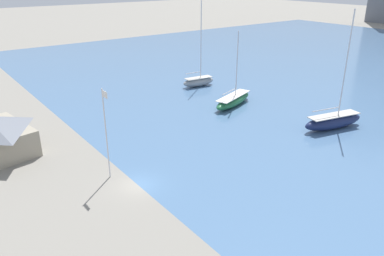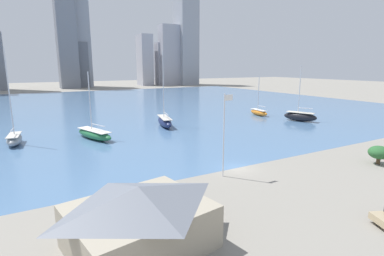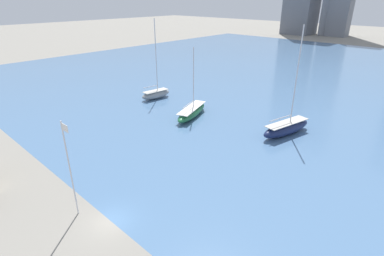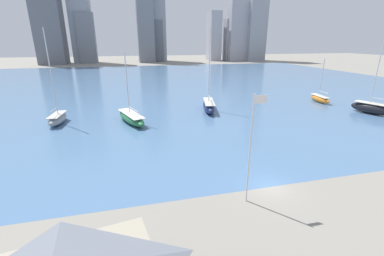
{
  "view_description": "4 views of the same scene",
  "coord_description": "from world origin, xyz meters",
  "px_view_note": "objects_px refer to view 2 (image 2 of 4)",
  "views": [
    {
      "loc": [
        31.18,
        -16.12,
        20.94
      ],
      "look_at": [
        -4.66,
        10.69,
        2.44
      ],
      "focal_mm": 35.0,
      "sensor_mm": 36.0,
      "label": 1
    },
    {
      "loc": [
        -23.88,
        -30.36,
        13.4
      ],
      "look_at": [
        -0.92,
        10.82,
        3.6
      ],
      "focal_mm": 28.0,
      "sensor_mm": 36.0,
      "label": 2
    },
    {
      "loc": [
        21.73,
        -11.58,
        20.32
      ],
      "look_at": [
        -4.33,
        16.4,
        3.47
      ],
      "focal_mm": 28.0,
      "sensor_mm": 36.0,
      "label": 3
    },
    {
      "loc": [
        -13.42,
        -20.46,
        14.33
      ],
      "look_at": [
        -5.91,
        9.66,
        3.74
      ],
      "focal_mm": 24.0,
      "sensor_mm": 36.0,
      "label": 4
    }
  ],
  "objects_px": {
    "sailboat_green": "(94,134)",
    "sailboat_black": "(300,116)",
    "flag_pole": "(224,132)",
    "sailboat_orange": "(259,112)",
    "sailboat_gray": "(14,139)",
    "sailboat_navy": "(165,121)",
    "boat_shed": "(139,217)"
  },
  "relations": [
    {
      "from": "sailboat_green",
      "to": "sailboat_black",
      "type": "xyz_separation_m",
      "value": [
        48.28,
        -5.73,
        0.23
      ]
    },
    {
      "from": "flag_pole",
      "to": "sailboat_orange",
      "type": "relative_size",
      "value": 0.98
    },
    {
      "from": "sailboat_gray",
      "to": "sailboat_green",
      "type": "bearing_deg",
      "value": -4.5
    },
    {
      "from": "sailboat_green",
      "to": "sailboat_navy",
      "type": "relative_size",
      "value": 0.74
    },
    {
      "from": "sailboat_green",
      "to": "sailboat_orange",
      "type": "bearing_deg",
      "value": -11.63
    },
    {
      "from": "sailboat_gray",
      "to": "sailboat_orange",
      "type": "bearing_deg",
      "value": 9.8
    },
    {
      "from": "flag_pole",
      "to": "boat_shed",
      "type": "bearing_deg",
      "value": -146.95
    },
    {
      "from": "sailboat_navy",
      "to": "sailboat_gray",
      "type": "bearing_deg",
      "value": -163.09
    },
    {
      "from": "flag_pole",
      "to": "sailboat_orange",
      "type": "height_order",
      "value": "sailboat_orange"
    },
    {
      "from": "boat_shed",
      "to": "flag_pole",
      "type": "height_order",
      "value": "flag_pole"
    },
    {
      "from": "sailboat_gray",
      "to": "sailboat_navy",
      "type": "bearing_deg",
      "value": 10.5
    },
    {
      "from": "sailboat_orange",
      "to": "sailboat_navy",
      "type": "relative_size",
      "value": 0.62
    },
    {
      "from": "boat_shed",
      "to": "sailboat_orange",
      "type": "height_order",
      "value": "sailboat_orange"
    },
    {
      "from": "sailboat_orange",
      "to": "sailboat_gray",
      "type": "bearing_deg",
      "value": -170.14
    },
    {
      "from": "sailboat_gray",
      "to": "sailboat_black",
      "type": "relative_size",
      "value": 1.22
    },
    {
      "from": "sailboat_black",
      "to": "sailboat_navy",
      "type": "bearing_deg",
      "value": 139.31
    },
    {
      "from": "sailboat_navy",
      "to": "sailboat_black",
      "type": "height_order",
      "value": "sailboat_navy"
    },
    {
      "from": "boat_shed",
      "to": "sailboat_gray",
      "type": "relative_size",
      "value": 0.66
    },
    {
      "from": "flag_pole",
      "to": "sailboat_gray",
      "type": "distance_m",
      "value": 38.06
    },
    {
      "from": "sailboat_orange",
      "to": "sailboat_green",
      "type": "bearing_deg",
      "value": -166.05
    },
    {
      "from": "flag_pole",
      "to": "sailboat_navy",
      "type": "xyz_separation_m",
      "value": [
        6.43,
        32.18,
        -4.43
      ]
    },
    {
      "from": "boat_shed",
      "to": "sailboat_navy",
      "type": "bearing_deg",
      "value": 54.21
    },
    {
      "from": "sailboat_orange",
      "to": "sailboat_black",
      "type": "bearing_deg",
      "value": -69.31
    },
    {
      "from": "sailboat_gray",
      "to": "sailboat_navy",
      "type": "xyz_separation_m",
      "value": [
        29.3,
        2.1,
        0.09
      ]
    },
    {
      "from": "sailboat_orange",
      "to": "sailboat_green",
      "type": "xyz_separation_m",
      "value": [
        -45.32,
        -5.95,
        0.06
      ]
    },
    {
      "from": "sailboat_green",
      "to": "sailboat_navy",
      "type": "distance_m",
      "value": 17.0
    },
    {
      "from": "flag_pole",
      "to": "sailboat_green",
      "type": "bearing_deg",
      "value": 109.8
    },
    {
      "from": "flag_pole",
      "to": "sailboat_orange",
      "type": "xyz_separation_m",
      "value": [
        35.38,
        33.54,
        -4.7
      ]
    },
    {
      "from": "boat_shed",
      "to": "sailboat_navy",
      "type": "xyz_separation_m",
      "value": [
        20.44,
        41.29,
        -1.26
      ]
    },
    {
      "from": "boat_shed",
      "to": "sailboat_orange",
      "type": "relative_size",
      "value": 1.05
    },
    {
      "from": "sailboat_green",
      "to": "sailboat_black",
      "type": "distance_m",
      "value": 48.62
    },
    {
      "from": "sailboat_gray",
      "to": "sailboat_green",
      "type": "distance_m",
      "value": 13.18
    }
  ]
}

